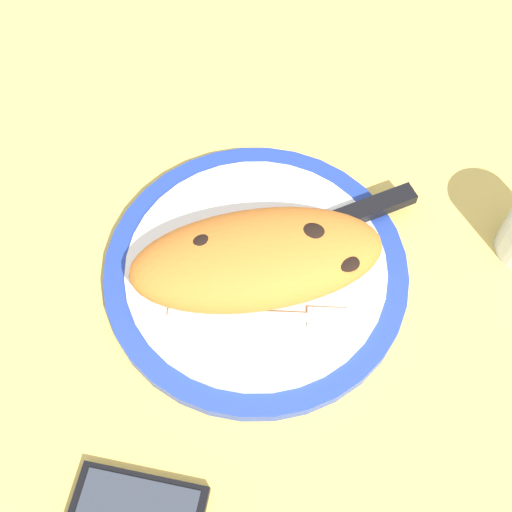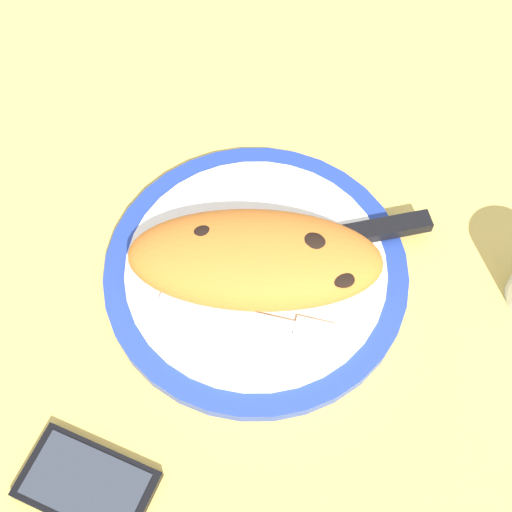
{
  "view_description": "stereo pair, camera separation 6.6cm",
  "coord_description": "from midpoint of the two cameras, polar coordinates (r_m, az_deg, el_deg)",
  "views": [
    {
      "loc": [
        -3.54,
        -32.45,
        60.58
      ],
      "look_at": [
        0.0,
        0.0,
        3.67
      ],
      "focal_mm": 48.37,
      "sensor_mm": 36.0,
      "label": 1
    },
    {
      "loc": [
        3.01,
        -32.5,
        60.58
      ],
      "look_at": [
        0.0,
        0.0,
        3.67
      ],
      "focal_mm": 48.37,
      "sensor_mm": 36.0,
      "label": 2
    }
  ],
  "objects": [
    {
      "name": "ground_plane",
      "position": [
        0.7,
        -2.67,
        -2.34
      ],
      "size": [
        150.0,
        150.0,
        3.0
      ],
      "primitive_type": "cube",
      "color": "#DBB756"
    },
    {
      "name": "plate",
      "position": [
        0.68,
        -2.75,
        -1.44
      ],
      "size": [
        29.98,
        29.98,
        1.67
      ],
      "color": "#233D99",
      "rests_on": "ground_plane"
    },
    {
      "name": "calzone",
      "position": [
        0.64,
        -2.66,
        -0.47
      ],
      "size": [
        24.47,
        11.75,
        5.8
      ],
      "color": "orange",
      "rests_on": "plate"
    },
    {
      "name": "fork",
      "position": [
        0.65,
        -1.19,
        -5.31
      ],
      "size": [
        17.12,
        4.17,
        0.4
      ],
      "color": "silver",
      "rests_on": "plate"
    },
    {
      "name": "knife",
      "position": [
        0.7,
        4.63,
        2.84
      ],
      "size": [
        22.64,
        8.66,
        1.2
      ],
      "color": "silver",
      "rests_on": "plate"
    }
  ]
}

